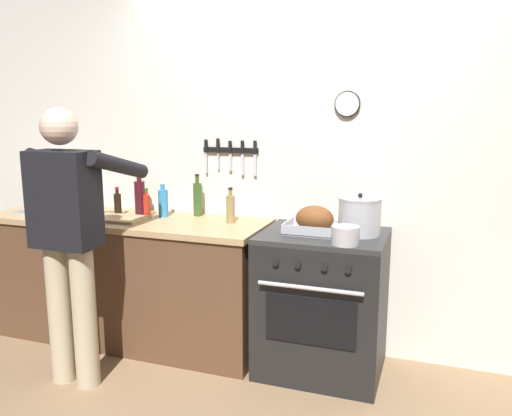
{
  "coord_description": "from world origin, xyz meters",
  "views": [
    {
      "loc": [
        0.87,
        -2.08,
        1.65
      ],
      "look_at": [
        -0.17,
        0.85,
        1.06
      ],
      "focal_mm": 36.45,
      "sensor_mm": 36.0,
      "label": 1
    }
  ],
  "objects_px": {
    "bottle_hot_sauce": "(147,205)",
    "bottle_dish_soap": "(163,202)",
    "bottle_wine_red": "(140,197)",
    "stove": "(322,302)",
    "saucepan": "(345,235)",
    "person_cook": "(69,230)",
    "roasting_pan": "(315,221)",
    "bottle_soy_sauce": "(118,204)",
    "stock_pot": "(360,216)",
    "cutting_board": "(120,219)",
    "bottle_vinegar": "(231,208)",
    "bottle_olive_oil": "(198,198)"
  },
  "relations": [
    {
      "from": "bottle_vinegar",
      "to": "bottle_soy_sauce",
      "type": "distance_m",
      "value": 0.85
    },
    {
      "from": "bottle_wine_red",
      "to": "stove",
      "type": "bearing_deg",
      "value": -5.16
    },
    {
      "from": "stove",
      "to": "person_cook",
      "type": "distance_m",
      "value": 1.6
    },
    {
      "from": "cutting_board",
      "to": "bottle_hot_sauce",
      "type": "bearing_deg",
      "value": 56.56
    },
    {
      "from": "roasting_pan",
      "to": "bottle_soy_sauce",
      "type": "xyz_separation_m",
      "value": [
        -1.45,
        0.06,
        0.01
      ]
    },
    {
      "from": "saucepan",
      "to": "bottle_vinegar",
      "type": "distance_m",
      "value": 0.88
    },
    {
      "from": "saucepan",
      "to": "bottle_hot_sauce",
      "type": "bearing_deg",
      "value": 168.24
    },
    {
      "from": "cutting_board",
      "to": "bottle_hot_sauce",
      "type": "xyz_separation_m",
      "value": [
        0.11,
        0.17,
        0.07
      ]
    },
    {
      "from": "person_cook",
      "to": "bottle_wine_red",
      "type": "bearing_deg",
      "value": -13.64
    },
    {
      "from": "bottle_dish_soap",
      "to": "bottle_wine_red",
      "type": "xyz_separation_m",
      "value": [
        -0.2,
        0.01,
        0.03
      ]
    },
    {
      "from": "person_cook",
      "to": "bottle_soy_sauce",
      "type": "xyz_separation_m",
      "value": [
        -0.13,
        0.68,
        0.03
      ]
    },
    {
      "from": "roasting_pan",
      "to": "stock_pot",
      "type": "relative_size",
      "value": 1.35
    },
    {
      "from": "stove",
      "to": "bottle_soy_sauce",
      "type": "distance_m",
      "value": 1.6
    },
    {
      "from": "saucepan",
      "to": "bottle_wine_red",
      "type": "distance_m",
      "value": 1.59
    },
    {
      "from": "cutting_board",
      "to": "bottle_hot_sauce",
      "type": "relative_size",
      "value": 1.78
    },
    {
      "from": "person_cook",
      "to": "bottle_hot_sauce",
      "type": "distance_m",
      "value": 0.73
    },
    {
      "from": "bottle_hot_sauce",
      "to": "bottle_dish_soap",
      "type": "distance_m",
      "value": 0.12
    },
    {
      "from": "cutting_board",
      "to": "bottle_vinegar",
      "type": "relative_size",
      "value": 1.51
    },
    {
      "from": "roasting_pan",
      "to": "bottle_dish_soap",
      "type": "distance_m",
      "value": 1.13
    },
    {
      "from": "bottle_dish_soap",
      "to": "stock_pot",
      "type": "bearing_deg",
      "value": -2.72
    },
    {
      "from": "cutting_board",
      "to": "roasting_pan",
      "type": "bearing_deg",
      "value": 3.11
    },
    {
      "from": "roasting_pan",
      "to": "stove",
      "type": "bearing_deg",
      "value": 18.47
    },
    {
      "from": "stove",
      "to": "bottle_dish_soap",
      "type": "bearing_deg",
      "value": 174.6
    },
    {
      "from": "bottle_hot_sauce",
      "to": "bottle_wine_red",
      "type": "distance_m",
      "value": 0.1
    },
    {
      "from": "person_cook",
      "to": "bottle_hot_sauce",
      "type": "xyz_separation_m",
      "value": [
        0.09,
        0.72,
        0.03
      ]
    },
    {
      "from": "bottle_vinegar",
      "to": "bottle_dish_soap",
      "type": "bearing_deg",
      "value": 177.0
    },
    {
      "from": "bottle_hot_sauce",
      "to": "bottle_dish_soap",
      "type": "height_order",
      "value": "bottle_dish_soap"
    },
    {
      "from": "bottle_vinegar",
      "to": "bottle_hot_sauce",
      "type": "bearing_deg",
      "value": -179.69
    },
    {
      "from": "stove",
      "to": "bottle_hot_sauce",
      "type": "bearing_deg",
      "value": 176.45
    },
    {
      "from": "person_cook",
      "to": "bottle_soy_sauce",
      "type": "bearing_deg",
      "value": -2.75
    },
    {
      "from": "stove",
      "to": "roasting_pan",
      "type": "bearing_deg",
      "value": -161.53
    },
    {
      "from": "person_cook",
      "to": "saucepan",
      "type": "relative_size",
      "value": 10.46
    },
    {
      "from": "bottle_dish_soap",
      "to": "bottle_wine_red",
      "type": "distance_m",
      "value": 0.2
    },
    {
      "from": "person_cook",
      "to": "bottle_olive_oil",
      "type": "height_order",
      "value": "person_cook"
    },
    {
      "from": "bottle_vinegar",
      "to": "bottle_dish_soap",
      "type": "relative_size",
      "value": 0.96
    },
    {
      "from": "bottle_vinegar",
      "to": "bottle_dish_soap",
      "type": "height_order",
      "value": "bottle_dish_soap"
    },
    {
      "from": "saucepan",
      "to": "bottle_soy_sauce",
      "type": "relative_size",
      "value": 0.77
    },
    {
      "from": "bottle_olive_oil",
      "to": "bottle_soy_sauce",
      "type": "relative_size",
      "value": 1.45
    },
    {
      "from": "person_cook",
      "to": "bottle_vinegar",
      "type": "height_order",
      "value": "person_cook"
    },
    {
      "from": "saucepan",
      "to": "bottle_dish_soap",
      "type": "bearing_deg",
      "value": 166.02
    },
    {
      "from": "stove",
      "to": "bottle_dish_soap",
      "type": "xyz_separation_m",
      "value": [
        -1.18,
        0.11,
        0.55
      ]
    },
    {
      "from": "bottle_dish_soap",
      "to": "roasting_pan",
      "type": "bearing_deg",
      "value": -6.6
    },
    {
      "from": "bottle_hot_sauce",
      "to": "bottle_vinegar",
      "type": "height_order",
      "value": "bottle_vinegar"
    },
    {
      "from": "person_cook",
      "to": "cutting_board",
      "type": "distance_m",
      "value": 0.55
    },
    {
      "from": "roasting_pan",
      "to": "saucepan",
      "type": "distance_m",
      "value": 0.31
    },
    {
      "from": "bottle_dish_soap",
      "to": "cutting_board",
      "type": "bearing_deg",
      "value": -138.31
    },
    {
      "from": "stove",
      "to": "stock_pot",
      "type": "height_order",
      "value": "stock_pot"
    },
    {
      "from": "cutting_board",
      "to": "bottle_soy_sauce",
      "type": "distance_m",
      "value": 0.18
    },
    {
      "from": "stock_pot",
      "to": "cutting_board",
      "type": "bearing_deg",
      "value": -175.13
    },
    {
      "from": "person_cook",
      "to": "bottle_hot_sauce",
      "type": "bearing_deg",
      "value": -20.14
    }
  ]
}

